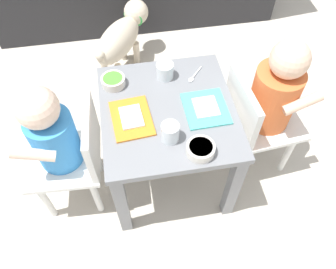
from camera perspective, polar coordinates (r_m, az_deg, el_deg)
The scene contains 12 objects.
ground_plane at distance 1.61m, azimuth -0.00°, elevation -6.10°, with size 7.00×7.00×0.00m, color beige.
dining_table at distance 1.31m, azimuth -0.00°, elevation 1.77°, with size 0.49×0.52×0.45m.
seated_child_left at distance 1.27m, azimuth -18.09°, elevation -0.52°, with size 0.29×0.29×0.65m.
seated_child_right at distance 1.37m, azimuth 16.97°, elevation 6.05°, with size 0.30×0.30×0.68m.
dog at distance 1.93m, azimuth -7.69°, elevation 16.13°, with size 0.36×0.44×0.33m.
food_tray_left at distance 1.21m, azimuth -6.14°, elevation 2.78°, with size 0.15×0.20×0.02m.
food_tray_right at distance 1.24m, azimuth 6.36°, elevation 4.42°, with size 0.16×0.18×0.02m.
water_cup_left at distance 1.13m, azimuth 0.37°, elevation 0.21°, with size 0.06×0.06×0.07m.
water_cup_right at distance 1.34m, azimuth -0.52°, elevation 10.52°, with size 0.07×0.07×0.06m.
veggie_bowl_far at distance 1.12m, azimuth 5.49°, elevation -2.45°, with size 0.10×0.10×0.04m.
cereal_bowl_left_side at distance 1.33m, azimuth -9.17°, elevation 8.85°, with size 0.09×0.09×0.03m.
spoon_by_left_tray at distance 1.36m, azimuth 4.40°, elevation 9.80°, with size 0.08×0.08×0.01m.
Camera 1 is at (-0.14, -0.79, 1.39)m, focal length 36.35 mm.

